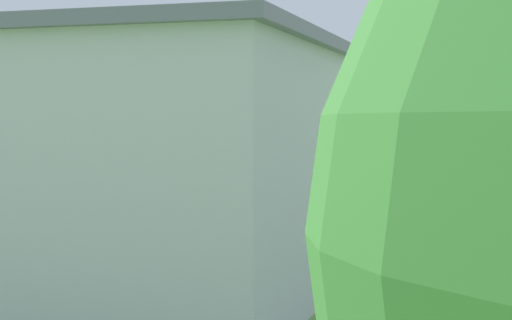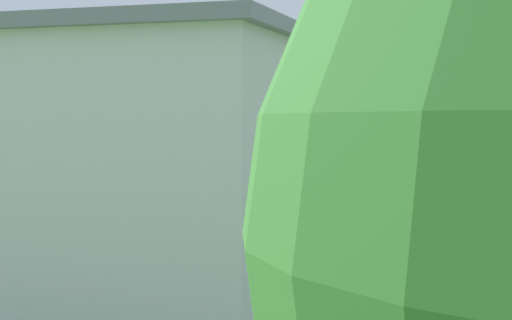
# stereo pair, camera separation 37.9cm
# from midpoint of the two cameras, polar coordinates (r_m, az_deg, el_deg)

# --- Properties ---
(ground_plane) EXTENTS (400.00, 400.00, 0.00)m
(ground_plane) POSITION_cam_midpoint_polar(r_m,az_deg,el_deg) (59.24, 0.77, -2.37)
(ground_plane) COLOR #608C42
(biplane) EXTENTS (7.92, 7.43, 3.78)m
(biplane) POSITION_cam_midpoint_polar(r_m,az_deg,el_deg) (57.44, 8.93, 1.60)
(biplane) COLOR silver
(person_at_fence_line) EXTENTS (0.50, 0.50, 1.53)m
(person_at_fence_line) POSITION_cam_midpoint_polar(r_m,az_deg,el_deg) (35.32, 10.03, -4.58)
(person_at_fence_line) COLOR #72338C
(person_at_fence_line) RESTS_ON ground_plane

